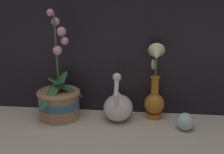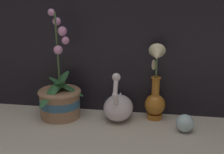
# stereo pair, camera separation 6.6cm
# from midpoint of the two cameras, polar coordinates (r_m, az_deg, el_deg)

# --- Properties ---
(ground_plane) EXTENTS (2.80, 2.80, 0.00)m
(ground_plane) POSITION_cam_midpoint_polar(r_m,az_deg,el_deg) (1.24, 1.82, -10.13)
(ground_plane) COLOR #BCB2A3
(orchid_potted_plant) EXTENTS (0.20, 0.25, 0.46)m
(orchid_potted_plant) POSITION_cam_midpoint_polar(r_m,az_deg,el_deg) (1.36, -8.15, -3.92)
(orchid_potted_plant) COLOR #9E7556
(orchid_potted_plant) RESTS_ON ground_plane
(swan_figurine) EXTENTS (0.13, 0.20, 0.22)m
(swan_figurine) POSITION_cam_midpoint_polar(r_m,az_deg,el_deg) (1.33, 2.53, -5.34)
(swan_figurine) COLOR white
(swan_figurine) RESTS_ON ground_plane
(blue_vase) EXTENTS (0.09, 0.11, 0.33)m
(blue_vase) POSITION_cam_midpoint_polar(r_m,az_deg,el_deg) (1.33, 9.35, -2.78)
(blue_vase) COLOR #B26B23
(blue_vase) RESTS_ON ground_plane
(glass_sphere) EXTENTS (0.07, 0.07, 0.07)m
(glass_sphere) POSITION_cam_midpoint_polar(r_m,az_deg,el_deg) (1.27, 14.66, -8.19)
(glass_sphere) COLOR silver
(glass_sphere) RESTS_ON ground_plane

